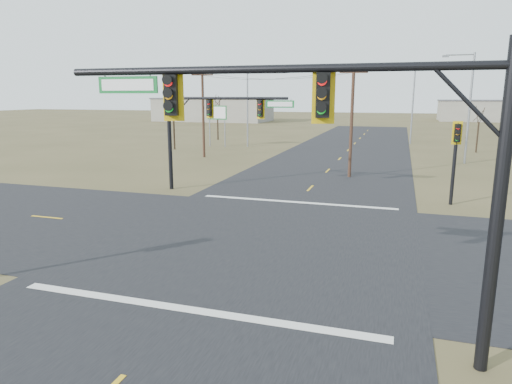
% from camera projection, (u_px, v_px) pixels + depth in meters
% --- Properties ---
extents(ground, '(320.00, 320.00, 0.00)m').
position_uv_depth(ground, '(261.00, 238.00, 20.92)').
color(ground, brown).
rests_on(ground, ground).
extents(road_ew, '(160.00, 14.00, 0.02)m').
position_uv_depth(road_ew, '(261.00, 238.00, 20.92)').
color(road_ew, black).
rests_on(road_ew, ground).
extents(road_ns, '(14.00, 160.00, 0.02)m').
position_uv_depth(road_ns, '(261.00, 238.00, 20.92)').
color(road_ns, black).
rests_on(road_ns, ground).
extents(stop_bar_near, '(12.00, 0.40, 0.01)m').
position_uv_depth(stop_bar_near, '(189.00, 309.00, 13.92)').
color(stop_bar_near, silver).
rests_on(stop_bar_near, road_ns).
extents(stop_bar_far, '(12.00, 0.40, 0.01)m').
position_uv_depth(stop_bar_far, '(296.00, 202.00, 27.91)').
color(stop_bar_far, silver).
rests_on(stop_bar_far, road_ns).
extents(mast_arm_near, '(11.10, 0.52, 7.66)m').
position_uv_depth(mast_arm_near, '(340.00, 133.00, 10.87)').
color(mast_arm_near, black).
rests_on(mast_arm_near, ground).
extents(mast_arm_far, '(8.84, 0.47, 6.85)m').
position_uv_depth(mast_arm_far, '(210.00, 118.00, 30.09)').
color(mast_arm_far, black).
rests_on(mast_arm_far, ground).
extents(pedestal_signal_ne, '(0.60, 0.53, 5.00)m').
position_uv_depth(pedestal_signal_ne, '(456.00, 146.00, 26.58)').
color(pedestal_signal_ne, black).
rests_on(pedestal_signal_ne, ground).
extents(utility_pole_near, '(2.13, 0.51, 8.76)m').
position_uv_depth(utility_pole_near, '(352.00, 120.00, 35.66)').
color(utility_pole_near, '#43291C').
rests_on(utility_pole_near, ground).
extents(utility_pole_far, '(2.18, 0.69, 9.08)m').
position_uv_depth(utility_pole_far, '(203.00, 112.00, 47.52)').
color(utility_pole_far, '#43291C').
rests_on(utility_pole_far, ground).
extents(highway_sign, '(2.74, 0.47, 5.16)m').
position_uv_depth(highway_sign, '(217.00, 117.00, 57.51)').
color(highway_sign, gray).
rests_on(highway_sign, ground).
extents(streetlight_a, '(2.87, 0.29, 10.31)m').
position_uv_depth(streetlight_a, '(467.00, 102.00, 42.77)').
color(streetlight_a, gray).
rests_on(streetlight_a, ground).
extents(streetlight_b, '(2.91, 0.39, 10.42)m').
position_uv_depth(streetlight_b, '(411.00, 100.00, 60.52)').
color(streetlight_b, gray).
rests_on(streetlight_b, ground).
extents(streetlight_c, '(2.75, 0.39, 9.83)m').
position_uv_depth(streetlight_c, '(249.00, 103.00, 56.90)').
color(streetlight_c, gray).
rests_on(streetlight_c, ground).
extents(bare_tree_a, '(3.29, 3.29, 6.80)m').
position_uv_depth(bare_tree_a, '(173.00, 104.00, 54.31)').
color(bare_tree_a, black).
rests_on(bare_tree_a, ground).
extents(bare_tree_b, '(3.24, 3.24, 6.87)m').
position_uv_depth(bare_tree_b, '(217.00, 102.00, 66.11)').
color(bare_tree_b, black).
rests_on(bare_tree_b, ground).
extents(bare_tree_c, '(2.70, 2.70, 5.59)m').
position_uv_depth(bare_tree_c, '(480.00, 114.00, 51.38)').
color(bare_tree_c, black).
rests_on(bare_tree_c, ground).
extents(warehouse_left, '(28.00, 14.00, 5.50)m').
position_uv_depth(warehouse_left, '(214.00, 110.00, 116.08)').
color(warehouse_left, gray).
rests_on(warehouse_left, ground).
extents(warehouse_mid, '(20.00, 12.00, 5.00)m').
position_uv_depth(warehouse_mid, '(481.00, 111.00, 115.64)').
color(warehouse_mid, gray).
rests_on(warehouse_mid, ground).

